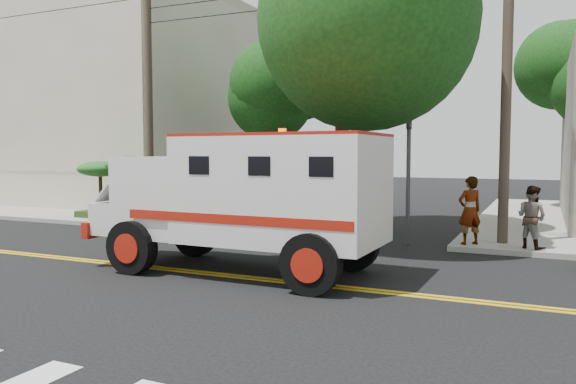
% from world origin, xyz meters
% --- Properties ---
extents(ground, '(100.00, 100.00, 0.00)m').
position_xyz_m(ground, '(0.00, 0.00, 0.00)').
color(ground, black).
rests_on(ground, ground).
extents(sidewalk_nw, '(17.00, 17.00, 0.15)m').
position_xyz_m(sidewalk_nw, '(-13.50, 13.50, 0.07)').
color(sidewalk_nw, gray).
rests_on(sidewalk_nw, ground).
extents(building_left, '(16.00, 14.00, 10.00)m').
position_xyz_m(building_left, '(-15.50, 15.00, 5.15)').
color(building_left, '#B5AB94').
rests_on(building_left, sidewalk_nw).
extents(utility_pole_left, '(0.28, 0.28, 9.00)m').
position_xyz_m(utility_pole_left, '(-5.60, 6.00, 4.50)').
color(utility_pole_left, '#382D23').
rests_on(utility_pole_left, ground).
extents(utility_pole_right, '(0.28, 0.28, 9.00)m').
position_xyz_m(utility_pole_right, '(6.30, 6.20, 4.50)').
color(utility_pole_right, '#382D23').
rests_on(utility_pole_right, ground).
extents(tree_main, '(6.08, 5.70, 9.85)m').
position_xyz_m(tree_main, '(1.94, 6.21, 7.20)').
color(tree_main, black).
rests_on(tree_main, ground).
extents(tree_left, '(4.48, 4.20, 7.70)m').
position_xyz_m(tree_left, '(-2.68, 11.79, 5.73)').
color(tree_left, black).
rests_on(tree_left, ground).
extents(traffic_signal, '(0.15, 0.18, 3.60)m').
position_xyz_m(traffic_signal, '(3.80, 5.60, 2.23)').
color(traffic_signal, '#3F3F42').
rests_on(traffic_signal, ground).
extents(accessibility_sign, '(0.45, 0.10, 2.02)m').
position_xyz_m(accessibility_sign, '(-6.20, 6.17, 1.37)').
color(accessibility_sign, '#3F3F42').
rests_on(accessibility_sign, ground).
extents(palm_planter, '(3.52, 2.63, 2.36)m').
position_xyz_m(palm_planter, '(-7.44, 6.62, 1.65)').
color(palm_planter, '#1E3314').
rests_on(palm_planter, sidewalk_nw).
extents(armored_truck, '(6.68, 2.79, 3.02)m').
position_xyz_m(armored_truck, '(1.43, 0.45, 1.72)').
color(armored_truck, silver).
rests_on(armored_truck, ground).
extents(pedestrian_a, '(0.80, 0.77, 1.85)m').
position_xyz_m(pedestrian_a, '(5.50, 5.50, 1.08)').
color(pedestrian_a, gray).
rests_on(pedestrian_a, sidewalk_ne).
extents(pedestrian_b, '(1.00, 0.95, 1.63)m').
position_xyz_m(pedestrian_b, '(7.04, 5.50, 0.97)').
color(pedestrian_b, gray).
rests_on(pedestrian_b, sidewalk_ne).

